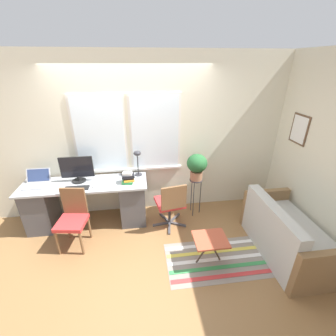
{
  "coord_description": "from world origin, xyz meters",
  "views": [
    {
      "loc": [
        0.1,
        -2.96,
        2.52
      ],
      "look_at": [
        0.51,
        0.15,
        1.03
      ],
      "focal_mm": 24.0,
      "sensor_mm": 36.0,
      "label": 1
    }
  ],
  "objects_px": {
    "couch_loveseat": "(286,236)",
    "plant_stand": "(196,185)",
    "monitor": "(77,169)",
    "mouse": "(94,187)",
    "keyboard": "(77,188)",
    "potted_plant": "(197,165)",
    "folding_stool": "(210,241)",
    "office_chair_swivel": "(171,203)",
    "desk_lamp": "(137,157)",
    "book_stack": "(128,178)",
    "laptop": "(37,182)",
    "desk_chair_wooden": "(73,217)"
  },
  "relations": [
    {
      "from": "couch_loveseat",
      "to": "plant_stand",
      "type": "height_order",
      "value": "couch_loveseat"
    },
    {
      "from": "monitor",
      "to": "mouse",
      "type": "xyz_separation_m",
      "value": [
        0.27,
        -0.25,
        -0.2
      ]
    },
    {
      "from": "keyboard",
      "to": "potted_plant",
      "type": "relative_size",
      "value": 0.79
    },
    {
      "from": "monitor",
      "to": "folding_stool",
      "type": "distance_m",
      "value": 2.28
    },
    {
      "from": "mouse",
      "to": "office_chair_swivel",
      "type": "xyz_separation_m",
      "value": [
        1.18,
        -0.1,
        -0.34
      ]
    },
    {
      "from": "plant_stand",
      "to": "couch_loveseat",
      "type": "bearing_deg",
      "value": -45.29
    },
    {
      "from": "monitor",
      "to": "office_chair_swivel",
      "type": "xyz_separation_m",
      "value": [
        1.45,
        -0.35,
        -0.53
      ]
    },
    {
      "from": "mouse",
      "to": "plant_stand",
      "type": "relative_size",
      "value": 0.09
    },
    {
      "from": "monitor",
      "to": "desk_lamp",
      "type": "relative_size",
      "value": 1.16
    },
    {
      "from": "book_stack",
      "to": "plant_stand",
      "type": "bearing_deg",
      "value": 4.61
    },
    {
      "from": "folding_stool",
      "to": "mouse",
      "type": "bearing_deg",
      "value": 149.93
    },
    {
      "from": "mouse",
      "to": "couch_loveseat",
      "type": "xyz_separation_m",
      "value": [
        2.71,
        -0.88,
        -0.5
      ]
    },
    {
      "from": "laptop",
      "to": "couch_loveseat",
      "type": "bearing_deg",
      "value": -16.8
    },
    {
      "from": "laptop",
      "to": "potted_plant",
      "type": "distance_m",
      "value": 2.55
    },
    {
      "from": "keyboard",
      "to": "book_stack",
      "type": "height_order",
      "value": "book_stack"
    },
    {
      "from": "mouse",
      "to": "desk_chair_wooden",
      "type": "height_order",
      "value": "desk_chair_wooden"
    },
    {
      "from": "monitor",
      "to": "desk_lamp",
      "type": "height_order",
      "value": "desk_lamp"
    },
    {
      "from": "monitor",
      "to": "book_stack",
      "type": "bearing_deg",
      "value": -10.64
    },
    {
      "from": "office_chair_swivel",
      "to": "monitor",
      "type": "bearing_deg",
      "value": -22.95
    },
    {
      "from": "keyboard",
      "to": "folding_stool",
      "type": "bearing_deg",
      "value": -26.67
    },
    {
      "from": "mouse",
      "to": "desk_lamp",
      "type": "distance_m",
      "value": 0.83
    },
    {
      "from": "desk_chair_wooden",
      "to": "folding_stool",
      "type": "relative_size",
      "value": 2.01
    },
    {
      "from": "laptop",
      "to": "potted_plant",
      "type": "height_order",
      "value": "potted_plant"
    },
    {
      "from": "desk_chair_wooden",
      "to": "office_chair_swivel",
      "type": "distance_m",
      "value": 1.48
    },
    {
      "from": "potted_plant",
      "to": "keyboard",
      "type": "bearing_deg",
      "value": -174.35
    },
    {
      "from": "mouse",
      "to": "folding_stool",
      "type": "bearing_deg",
      "value": -30.07
    },
    {
      "from": "laptop",
      "to": "desk_lamp",
      "type": "distance_m",
      "value": 1.6
    },
    {
      "from": "desk_lamp",
      "to": "plant_stand",
      "type": "bearing_deg",
      "value": -8.74
    },
    {
      "from": "potted_plant",
      "to": "desk_lamp",
      "type": "bearing_deg",
      "value": 171.26
    },
    {
      "from": "desk_lamp",
      "to": "folding_stool",
      "type": "relative_size",
      "value": 0.99
    },
    {
      "from": "mouse",
      "to": "couch_loveseat",
      "type": "height_order",
      "value": "mouse"
    },
    {
      "from": "laptop",
      "to": "desk_lamp",
      "type": "bearing_deg",
      "value": 4.75
    },
    {
      "from": "plant_stand",
      "to": "potted_plant",
      "type": "height_order",
      "value": "potted_plant"
    },
    {
      "from": "monitor",
      "to": "office_chair_swivel",
      "type": "distance_m",
      "value": 1.58
    },
    {
      "from": "plant_stand",
      "to": "folding_stool",
      "type": "height_order",
      "value": "plant_stand"
    },
    {
      "from": "desk_chair_wooden",
      "to": "plant_stand",
      "type": "bearing_deg",
      "value": 22.54
    },
    {
      "from": "monitor",
      "to": "potted_plant",
      "type": "bearing_deg",
      "value": -1.69
    },
    {
      "from": "couch_loveseat",
      "to": "potted_plant",
      "type": "distance_m",
      "value": 1.65
    },
    {
      "from": "monitor",
      "to": "office_chair_swivel",
      "type": "height_order",
      "value": "monitor"
    },
    {
      "from": "folding_stool",
      "to": "potted_plant",
      "type": "bearing_deg",
      "value": 86.58
    },
    {
      "from": "potted_plant",
      "to": "folding_stool",
      "type": "distance_m",
      "value": 1.26
    },
    {
      "from": "laptop",
      "to": "desk_chair_wooden",
      "type": "height_order",
      "value": "laptop"
    },
    {
      "from": "mouse",
      "to": "desk_chair_wooden",
      "type": "bearing_deg",
      "value": -134.47
    },
    {
      "from": "monitor",
      "to": "desk_chair_wooden",
      "type": "height_order",
      "value": "monitor"
    },
    {
      "from": "mouse",
      "to": "office_chair_swivel",
      "type": "height_order",
      "value": "office_chair_swivel"
    },
    {
      "from": "desk_chair_wooden",
      "to": "plant_stand",
      "type": "xyz_separation_m",
      "value": [
        1.95,
        0.49,
        0.12
      ]
    },
    {
      "from": "mouse",
      "to": "couch_loveseat",
      "type": "bearing_deg",
      "value": -17.88
    },
    {
      "from": "keyboard",
      "to": "folding_stool",
      "type": "xyz_separation_m",
      "value": [
        1.84,
        -0.92,
        -0.41
      ]
    },
    {
      "from": "monitor",
      "to": "folding_stool",
      "type": "relative_size",
      "value": 1.16
    },
    {
      "from": "keyboard",
      "to": "couch_loveseat",
      "type": "xyz_separation_m",
      "value": [
        2.96,
        -0.88,
        -0.5
      ]
    }
  ]
}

